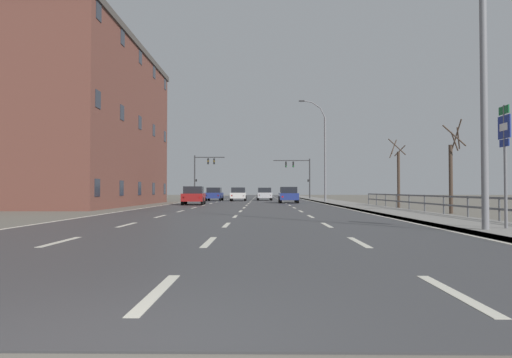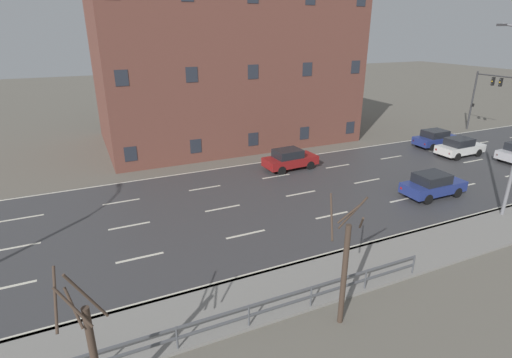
{
  "view_description": "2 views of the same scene",
  "coord_description": "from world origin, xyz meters",
  "views": [
    {
      "loc": [
        1.24,
        -3.52,
        1.23
      ],
      "look_at": [
        0.56,
        50.46,
        2.56
      ],
      "focal_mm": 32.72,
      "sensor_mm": 36.0,
      "label": 1
    },
    {
      "loc": [
        20.21,
        21.93,
        10.06
      ],
      "look_at": [
        0.0,
        31.19,
        1.55
      ],
      "focal_mm": 27.6,
      "sensor_mm": 36.0,
      "label": 2
    }
  ],
  "objects": [
    {
      "name": "brick_building",
      "position": [
        -15.54,
        35.02,
        6.74
      ],
      "size": [
        13.5,
        22.75,
        13.46
      ],
      "color": "brown",
      "rests_on": "ground"
    },
    {
      "name": "traffic_signal_left",
      "position": [
        -6.92,
        59.67,
        4.07
      ],
      "size": [
        4.15,
        0.36,
        6.0
      ],
      "color": "#38383A",
      "rests_on": "ground"
    },
    {
      "name": "bare_tree_near",
      "position": [
        11.34,
        21.35,
        2.19
      ],
      "size": [
        1.22,
        1.17,
        5.02
      ],
      "color": "#423328",
      "rests_on": "ground"
    },
    {
      "name": "car_distant",
      "position": [
        -4.57,
        36.1,
        0.8
      ],
      "size": [
        2.02,
        4.19,
        1.57
      ],
      "rotation": [
        0.0,
        0.0,
        0.06
      ],
      "color": "maroon",
      "rests_on": "ground"
    },
    {
      "name": "car_mid_centre",
      "position": [
        -4.34,
        51.04,
        0.8
      ],
      "size": [
        1.88,
        4.12,
        1.57
      ],
      "rotation": [
        0.0,
        0.0,
        -0.01
      ],
      "color": "navy",
      "rests_on": "ground"
    },
    {
      "name": "ground_plane",
      "position": [
        0.0,
        48.0,
        -0.06
      ],
      "size": [
        160.0,
        160.0,
        0.12
      ],
      "color": "#666056"
    },
    {
      "name": "car_far_left",
      "position": [
        -1.49,
        50.66,
        0.8
      ],
      "size": [
        1.88,
        4.12,
        1.57
      ],
      "rotation": [
        0.0,
        0.0,
        0.01
      ],
      "color": "silver",
      "rests_on": "ground"
    },
    {
      "name": "car_near_right",
      "position": [
        3.82,
        41.8,
        0.8
      ],
      "size": [
        1.85,
        4.11,
        1.57
      ],
      "rotation": [
        0.0,
        0.0,
        0.0
      ],
      "color": "navy",
      "rests_on": "ground"
    },
    {
      "name": "bare_tree_mid",
      "position": [
        10.9,
        29.58,
        2.31
      ],
      "size": [
        1.37,
        1.5,
        4.92
      ],
      "color": "#423328",
      "rests_on": "ground"
    }
  ]
}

